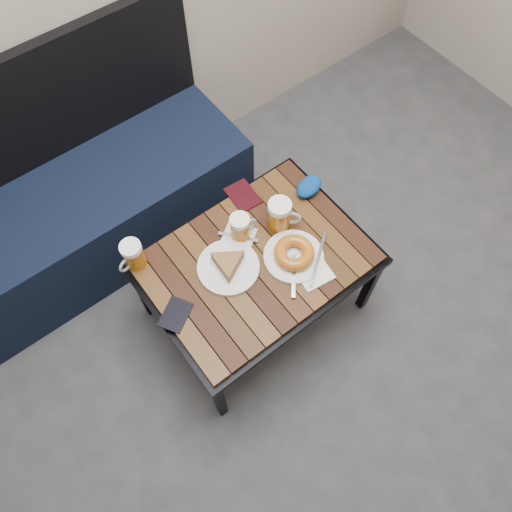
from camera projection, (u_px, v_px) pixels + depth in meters
room_shell at (506, 89)px, 0.52m from camera, size 4.00×4.00×4.00m
bench at (91, 208)px, 2.21m from camera, size 1.40×0.50×0.95m
cafe_table at (256, 265)px, 1.90m from camera, size 0.84×0.62×0.47m
beer_mug_left at (133, 255)px, 1.80m from camera, size 0.12×0.09×0.13m
beer_mug_centre at (241, 227)px, 1.86m from camera, size 0.11×0.08×0.12m
beer_mug_right at (280, 215)px, 1.87m from camera, size 0.13×0.12×0.14m
plate_pie at (228, 265)px, 1.83m from camera, size 0.23×0.23×0.07m
plate_bagel at (294, 254)px, 1.85m from camera, size 0.28×0.25×0.06m
napkin_left at (238, 238)px, 1.91m from camera, size 0.16×0.16×0.01m
napkin_right at (314, 274)px, 1.83m from camera, size 0.14×0.12×0.01m
passport_navy at (176, 315)px, 1.76m from camera, size 0.15×0.14×0.01m
passport_burgundy at (243, 196)px, 2.00m from camera, size 0.11×0.15×0.01m
knit_pouch at (309, 186)px, 1.99m from camera, size 0.14×0.11×0.05m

